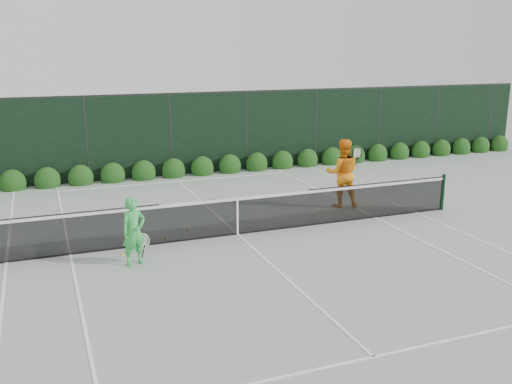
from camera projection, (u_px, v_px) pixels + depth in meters
name	position (u px, v px, depth m)	size (l,w,h in m)	color
ground	(238.00, 234.00, 14.65)	(80.00, 80.00, 0.00)	gray
tennis_net	(237.00, 215.00, 14.51)	(12.90, 0.10, 1.07)	black
player_woman	(134.00, 231.00, 12.47)	(0.68, 0.53, 1.53)	green
player_man	(343.00, 173.00, 16.98)	(1.21, 1.08, 2.05)	orange
court_lines	(238.00, 234.00, 14.65)	(11.03, 23.83, 0.01)	white
windscreen_fence	(280.00, 204.00, 11.82)	(32.00, 21.07, 3.06)	black
hedge_row	(174.00, 171.00, 21.05)	(31.66, 0.65, 0.94)	#153A0F
tennis_balls	(194.00, 233.00, 14.66)	(6.04, 1.74, 0.07)	#E6F436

